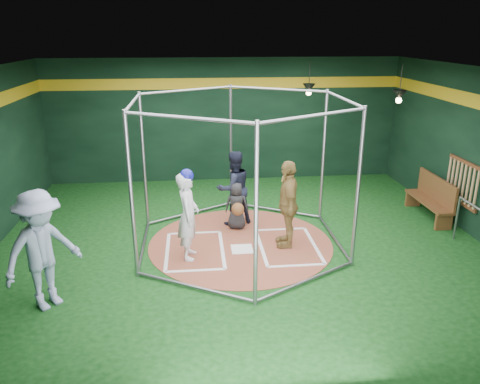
{
  "coord_description": "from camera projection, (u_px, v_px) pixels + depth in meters",
  "views": [
    {
      "loc": [
        -0.9,
        -8.8,
        4.2
      ],
      "look_at": [
        0.0,
        0.1,
        1.1
      ],
      "focal_mm": 35.0,
      "sensor_mm": 36.0,
      "label": 1
    }
  ],
  "objects": [
    {
      "name": "clay_disc",
      "position": [
        240.0,
        243.0,
        9.73
      ],
      "size": [
        3.8,
        3.8,
        0.01
      ],
      "primitive_type": "cylinder",
      "color": "brown",
      "rests_on": "ground"
    },
    {
      "name": "pendant_lamp_far",
      "position": [
        399.0,
        95.0,
        11.09
      ],
      "size": [
        0.34,
        0.34,
        0.9
      ],
      "color": "black",
      "rests_on": "room_shell"
    },
    {
      "name": "umpire",
      "position": [
        234.0,
        188.0,
        10.45
      ],
      "size": [
        1.01,
        0.92,
        1.7
      ],
      "primitive_type": "imported",
      "rotation": [
        0.0,
        0.0,
        3.55
      ],
      "color": "black",
      "rests_on": "clay_disc"
    },
    {
      "name": "catcher_figure",
      "position": [
        237.0,
        206.0,
        10.29
      ],
      "size": [
        0.57,
        0.61,
        1.06
      ],
      "color": "black",
      "rests_on": "clay_disc"
    },
    {
      "name": "room_shell",
      "position": [
        240.0,
        162.0,
        9.16
      ],
      "size": [
        10.1,
        9.1,
        3.53
      ],
      "color": "black",
      "rests_on": "ground"
    },
    {
      "name": "batter_box_left",
      "position": [
        195.0,
        250.0,
        9.4
      ],
      "size": [
        1.17,
        1.77,
        0.01
      ],
      "color": "white",
      "rests_on": "clay_disc"
    },
    {
      "name": "dugout_bench",
      "position": [
        432.0,
        197.0,
        10.95
      ],
      "size": [
        0.39,
        1.69,
        0.99
      ],
      "color": "brown",
      "rests_on": "ground"
    },
    {
      "name": "batter_figure",
      "position": [
        188.0,
        214.0,
        8.85
      ],
      "size": [
        0.46,
        0.66,
        1.78
      ],
      "color": "silver",
      "rests_on": "clay_disc"
    },
    {
      "name": "visitor_leopard",
      "position": [
        288.0,
        204.0,
        9.37
      ],
      "size": [
        0.54,
        1.09,
        1.79
      ],
      "primitive_type": "imported",
      "rotation": [
        0.0,
        0.0,
        -1.67
      ],
      "color": "tan",
      "rests_on": "clay_disc"
    },
    {
      "name": "bat_rack",
      "position": [
        462.0,
        182.0,
        10.23
      ],
      "size": [
        0.07,
        1.25,
        0.98
      ],
      "color": "brown",
      "rests_on": "room_shell"
    },
    {
      "name": "pendant_lamp_near",
      "position": [
        309.0,
        88.0,
        12.43
      ],
      "size": [
        0.34,
        0.34,
        0.9
      ],
      "color": "black",
      "rests_on": "room_shell"
    },
    {
      "name": "home_plate",
      "position": [
        242.0,
        249.0,
        9.44
      ],
      "size": [
        0.43,
        0.43,
        0.01
      ],
      "primitive_type": "cube",
      "color": "white",
      "rests_on": "clay_disc"
    },
    {
      "name": "batting_cage",
      "position": [
        241.0,
        175.0,
        9.24
      ],
      "size": [
        4.05,
        4.67,
        3.0
      ],
      "color": "gray",
      "rests_on": "ground"
    },
    {
      "name": "steel_railing",
      "position": [
        472.0,
        220.0,
        9.26
      ],
      "size": [
        0.05,
        1.1,
        0.95
      ],
      "color": "gray",
      "rests_on": "ground"
    },
    {
      "name": "bystander_blue",
      "position": [
        42.0,
        250.0,
        7.23
      ],
      "size": [
        1.4,
        1.41,
        1.96
      ],
      "primitive_type": "imported",
      "rotation": [
        0.0,
        0.0,
        0.8
      ],
      "color": "#92A2C1",
      "rests_on": "ground"
    },
    {
      "name": "batter_box_right",
      "position": [
        288.0,
        246.0,
        9.58
      ],
      "size": [
        1.17,
        1.77,
        0.01
      ],
      "color": "white",
      "rests_on": "clay_disc"
    }
  ]
}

